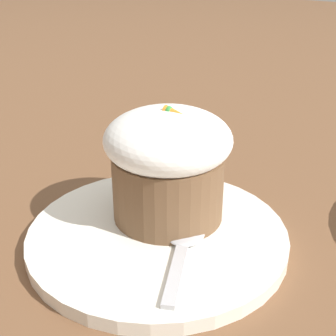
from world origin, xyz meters
name	(u,v)px	position (x,y,z in m)	size (l,w,h in m)	color
ground_plane	(158,241)	(0.00, 0.00, 0.00)	(4.00, 4.00, 0.00)	brown
dessert_plate	(158,235)	(0.00, 0.00, 0.01)	(0.23, 0.23, 0.01)	white
carrot_cake	(168,162)	(-0.01, 0.03, 0.07)	(0.11, 0.11, 0.11)	brown
spoon	(183,241)	(0.03, -0.01, 0.02)	(0.07, 0.11, 0.01)	#B7B7BC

